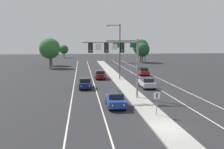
{
  "coord_description": "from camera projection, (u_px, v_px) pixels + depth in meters",
  "views": [
    {
      "loc": [
        -6.75,
        -19.43,
        7.03
      ],
      "look_at": [
        -3.2,
        10.47,
        3.2
      ],
      "focal_mm": 41.58,
      "sensor_mm": 36.0,
      "label": 1
    }
  ],
  "objects": [
    {
      "name": "tree_far_left_c",
      "position": [
        64.0,
        49.0,
        112.14
      ],
      "size": [
        3.86,
        3.86,
        5.59
      ],
      "color": "#4C3823",
      "rests_on": "ground"
    },
    {
      "name": "lane_stripe_receding_center",
      "position": [
        147.0,
        81.0,
        45.99
      ],
      "size": [
        0.14,
        100.0,
        0.01
      ],
      "primitive_type": "cube",
      "color": "silver",
      "rests_on": "ground"
    },
    {
      "name": "edge_stripe_left",
      "position": [
        74.0,
        83.0,
        44.51
      ],
      "size": [
        0.14,
        100.0,
        0.01
      ],
      "primitive_type": "cube",
      "color": "silver",
      "rests_on": "ground"
    },
    {
      "name": "edge_stripe_right",
      "position": [
        164.0,
        81.0,
        46.38
      ],
      "size": [
        0.14,
        100.0,
        0.01
      ],
      "primitive_type": "cube",
      "color": "silver",
      "rests_on": "ground"
    },
    {
      "name": "median_sign_post",
      "position": [
        157.0,
        100.0,
        24.35
      ],
      "size": [
        0.6,
        0.1,
        2.2
      ],
      "color": "gray",
      "rests_on": "median_island"
    },
    {
      "name": "ground_plane",
      "position": [
        167.0,
        130.0,
        20.81
      ],
      "size": [
        260.0,
        260.0,
        0.0
      ],
      "primitive_type": "plane",
      "color": "#28282B"
    },
    {
      "name": "car_oncoming_darkred",
      "position": [
        100.0,
        74.0,
        49.23
      ],
      "size": [
        1.88,
        4.49,
        1.58
      ],
      "color": "#5B0F14",
      "rests_on": "ground"
    },
    {
      "name": "overhead_signal_mast",
      "position": [
        118.0,
        55.0,
        31.31
      ],
      "size": [
        6.79,
        0.44,
        7.2
      ],
      "color": "gray",
      "rests_on": "median_island"
    },
    {
      "name": "lane_stripe_oncoming_center",
      "position": [
        94.0,
        82.0,
        44.89
      ],
      "size": [
        0.14,
        100.0,
        0.01
      ],
      "primitive_type": "cube",
      "color": "silver",
      "rests_on": "ground"
    },
    {
      "name": "car_oncoming_blue",
      "position": [
        115.0,
        99.0,
        28.02
      ],
      "size": [
        1.84,
        4.48,
        1.58
      ],
      "color": "navy",
      "rests_on": "ground"
    },
    {
      "name": "highway_sign_gantry",
      "position": [
        126.0,
        44.0,
        86.16
      ],
      "size": [
        13.28,
        0.42,
        7.5
      ],
      "color": "gray",
      "rests_on": "ground"
    },
    {
      "name": "tree_far_right_c",
      "position": [
        141.0,
        47.0,
        88.2
      ],
      "size": [
        5.4,
        5.4,
        7.81
      ],
      "color": "#4C3823",
      "rests_on": "ground"
    },
    {
      "name": "median_island",
      "position": [
        127.0,
        89.0,
        38.54
      ],
      "size": [
        2.4,
        110.0,
        0.15
      ],
      "primitive_type": "cube",
      "color": "#9E9B93",
      "rests_on": "ground"
    },
    {
      "name": "car_receding_red",
      "position": [
        143.0,
        71.0,
        54.59
      ],
      "size": [
        1.83,
        4.47,
        1.58
      ],
      "color": "maroon",
      "rests_on": "ground"
    },
    {
      "name": "tree_far_left_a",
      "position": [
        51.0,
        50.0,
        76.02
      ],
      "size": [
        4.84,
        4.84,
        7.01
      ],
      "color": "#4C3823",
      "rests_on": "ground"
    },
    {
      "name": "street_lamp_median",
      "position": [
        119.0,
        48.0,
        47.11
      ],
      "size": [
        2.58,
        0.28,
        10.0
      ],
      "color": "#4C4C51",
      "rests_on": "median_island"
    },
    {
      "name": "car_oncoming_navy",
      "position": [
        85.0,
        83.0,
        39.22
      ],
      "size": [
        1.84,
        4.48,
        1.58
      ],
      "color": "#141E4C",
      "rests_on": "ground"
    },
    {
      "name": "tree_far_left_b",
      "position": [
        50.0,
        48.0,
        68.62
      ],
      "size": [
        5.54,
        5.54,
        8.02
      ],
      "color": "#4C3823",
      "rests_on": "ground"
    },
    {
      "name": "car_receding_silver",
      "position": [
        147.0,
        83.0,
        39.55
      ],
      "size": [
        1.89,
        4.5,
        1.58
      ],
      "color": "#B7B7BC",
      "rests_on": "ground"
    },
    {
      "name": "tree_far_right_a",
      "position": [
        143.0,
        50.0,
        85.4
      ],
      "size": [
        4.66,
        4.66,
        6.74
      ],
      "color": "#4C3823",
      "rests_on": "ground"
    }
  ]
}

